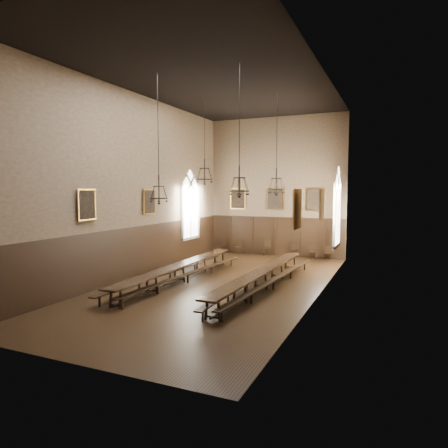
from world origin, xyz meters
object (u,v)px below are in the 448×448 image
Objects in this scene: table_left at (179,273)px; chandelier_back_left at (205,174)px; chandelier_front_left at (159,189)px; chandelier_front_right at (239,182)px; bench_right_outer at (273,283)px; chair_1 at (239,249)px; chandelier_back_right at (276,183)px; bench_left_outer at (170,275)px; chair_6 at (313,254)px; table_right at (261,280)px; bench_right_inner at (247,282)px; chair_5 at (294,253)px; chair_0 at (222,248)px; chair_3 at (267,251)px; bench_left_inner at (188,277)px; chair_7 at (327,256)px.

chandelier_back_left reaches higher than table_left.
chandelier_front_right is at bearing 0.93° from chandelier_front_left.
chandelier_front_right reaches higher than bench_right_outer.
chandelier_back_right is at bearing -35.23° from chair_1.
bench_left_outer is 10.70× the size of chair_6.
table_right is 8.48m from chair_6.
bench_right_inner is 10.92× the size of chair_5.
chair_0 is at bearing 120.04° from bench_right_inner.
table_right is at bearing 3.08° from table_left.
chair_1 reaches higher than table_right.
table_right reaches higher than bench_left_outer.
chair_3 is (-2.96, 8.48, 0.01)m from bench_right_outer.
chandelier_front_left is at bearing -115.58° from chair_6.
chandelier_front_left is (0.48, -5.22, -0.79)m from chandelier_back_left.
chair_5 is 7.10m from chandelier_back_right.
bench_right_inner is at bearing -90.02° from chair_3.
chair_0 is 1.02× the size of chair_5.
chair_6 is 0.19× the size of chandelier_front_left.
chandelier_front_left is at bearing -148.49° from table_right.
chair_5 is 0.22× the size of chandelier_back_left.
chandelier_back_left is (-0.22, 3.16, 4.74)m from table_left.
bench_left_outer is 10.57× the size of chair_0.
bench_left_outer reaches higher than bench_left_inner.
bench_left_inner is 9.70× the size of chair_3.
bench_left_outer is 6.40m from chandelier_front_right.
table_right is 1.00× the size of bench_right_outer.
chandelier_back_left is at bearing -69.82° from chair_1.
bench_left_outer is (-4.45, -0.24, -0.11)m from table_right.
chandelier_front_right is at bearing -27.78° from table_left.
bench_right_outer is at bearing -104.47° from chair_7.
chair_5 is 8.22m from chandelier_back_left.
chair_7 is (2.06, 8.64, -0.03)m from bench_right_inner.
chair_5 is at bearing 57.24° from chandelier_back_left.
bench_left_outer is 10.60× the size of chair_1.
table_right is 10.96× the size of chair_5.
chandelier_front_right reaches higher than chair_6.
chair_7 is at bearing 44.36° from chandelier_back_left.
chandelier_back_left is at bearing 85.18° from bench_left_outer.
bench_left_inner is 5.88m from chandelier_back_left.
bench_left_inner is at bearing -62.97° from chair_0.
chair_0 is at bearing 171.66° from chair_7.
table_right is at bearing -101.05° from chair_5.
chair_0 is (-6.14, 8.44, -0.00)m from bench_right_outer.
chair_0 is 1.01× the size of chair_6.
chandelier_front_right is (0.43, -10.73, 4.34)m from chair_5.
table_left is 8.90m from chair_3.
table_right is 5.87m from chandelier_front_left.
chair_7 is (3.89, -0.06, -0.05)m from chair_3.
chandelier_front_right is at bearing -97.82° from chair_6.
chair_3 is 3.89m from chair_7.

